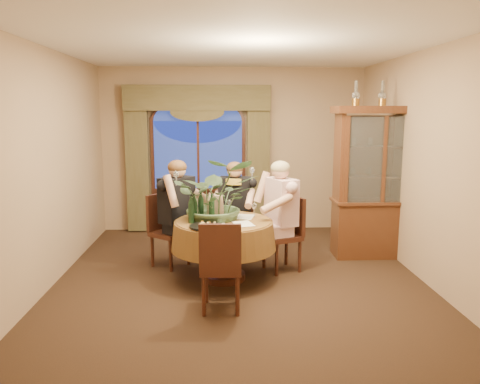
{
  "coord_description": "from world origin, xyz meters",
  "views": [
    {
      "loc": [
        -0.25,
        -5.6,
        2.06
      ],
      "look_at": [
        0.01,
        -0.06,
        1.1
      ],
      "focal_mm": 35.0,
      "sensor_mm": 36.0,
      "label": 1
    }
  ],
  "objects_px": {
    "chair_back": "(170,231)",
    "centerpiece_plant": "(217,167)",
    "person_back": "(177,214)",
    "oil_lamp_left": "(356,93)",
    "chair_right": "(282,235)",
    "stoneware_vase": "(218,207)",
    "person_pink": "(281,216)",
    "olive_bowl": "(225,219)",
    "oil_lamp_center": "(383,93)",
    "person_scarf": "(235,210)",
    "wine_bottle_0": "(212,208)",
    "wine_bottle_2": "(210,206)",
    "china_cabinet": "(378,183)",
    "wine_bottle_4": "(201,205)",
    "chair_front_left": "(221,265)",
    "wine_bottle_1": "(195,206)",
    "dining_table": "(224,250)",
    "wine_bottle_5": "(191,209)",
    "wine_bottle_3": "(194,208)",
    "oil_lamp_right": "(409,93)",
    "chair_back_right": "(236,225)"
  },
  "relations": [
    {
      "from": "chair_back",
      "to": "centerpiece_plant",
      "type": "xyz_separation_m",
      "value": [
        0.63,
        -0.41,
        0.91
      ]
    },
    {
      "from": "person_back",
      "to": "centerpiece_plant",
      "type": "relative_size",
      "value": 1.28
    },
    {
      "from": "oil_lamp_left",
      "to": "chair_back",
      "type": "xyz_separation_m",
      "value": [
        -2.54,
        -0.32,
        -1.82
      ]
    },
    {
      "from": "chair_right",
      "to": "stoneware_vase",
      "type": "bearing_deg",
      "value": 79.86
    },
    {
      "from": "person_pink",
      "to": "olive_bowl",
      "type": "height_order",
      "value": "person_pink"
    },
    {
      "from": "oil_lamp_center",
      "to": "person_scarf",
      "type": "height_order",
      "value": "oil_lamp_center"
    },
    {
      "from": "wine_bottle_0",
      "to": "wine_bottle_2",
      "type": "xyz_separation_m",
      "value": [
        -0.03,
        0.1,
        0.0
      ]
    },
    {
      "from": "china_cabinet",
      "to": "oil_lamp_center",
      "type": "xyz_separation_m",
      "value": [
        0.0,
        0.0,
        1.24
      ]
    },
    {
      "from": "stoneware_vase",
      "to": "wine_bottle_4",
      "type": "bearing_deg",
      "value": 174.99
    },
    {
      "from": "chair_front_left",
      "to": "person_scarf",
      "type": "distance_m",
      "value": 1.78
    },
    {
      "from": "wine_bottle_1",
      "to": "dining_table",
      "type": "bearing_deg",
      "value": -15.46
    },
    {
      "from": "person_scarf",
      "to": "wine_bottle_0",
      "type": "height_order",
      "value": "person_scarf"
    },
    {
      "from": "person_pink",
      "to": "wine_bottle_5",
      "type": "height_order",
      "value": "person_pink"
    },
    {
      "from": "wine_bottle_3",
      "to": "wine_bottle_4",
      "type": "distance_m",
      "value": 0.18
    },
    {
      "from": "china_cabinet",
      "to": "person_back",
      "type": "height_order",
      "value": "china_cabinet"
    },
    {
      "from": "oil_lamp_right",
      "to": "wine_bottle_5",
      "type": "xyz_separation_m",
      "value": [
        -2.95,
        -0.99,
        -1.39
      ]
    },
    {
      "from": "oil_lamp_left",
      "to": "chair_front_left",
      "type": "relative_size",
      "value": 0.35
    },
    {
      "from": "wine_bottle_0",
      "to": "wine_bottle_1",
      "type": "height_order",
      "value": "same"
    },
    {
      "from": "chair_back",
      "to": "wine_bottle_3",
      "type": "bearing_deg",
      "value": 70.08
    },
    {
      "from": "chair_back",
      "to": "wine_bottle_4",
      "type": "height_order",
      "value": "wine_bottle_4"
    },
    {
      "from": "oil_lamp_left",
      "to": "chair_back_right",
      "type": "relative_size",
      "value": 0.35
    },
    {
      "from": "olive_bowl",
      "to": "wine_bottle_2",
      "type": "xyz_separation_m",
      "value": [
        -0.19,
        0.12,
        0.14
      ]
    },
    {
      "from": "wine_bottle_1",
      "to": "oil_lamp_left",
      "type": "bearing_deg",
      "value": 19.77
    },
    {
      "from": "dining_table",
      "to": "wine_bottle_2",
      "type": "xyz_separation_m",
      "value": [
        -0.17,
        0.07,
        0.54
      ]
    },
    {
      "from": "chair_back",
      "to": "wine_bottle_0",
      "type": "relative_size",
      "value": 2.91
    },
    {
      "from": "china_cabinet",
      "to": "wine_bottle_0",
      "type": "bearing_deg",
      "value": -158.76
    },
    {
      "from": "person_pink",
      "to": "wine_bottle_5",
      "type": "relative_size",
      "value": 4.39
    },
    {
      "from": "person_scarf",
      "to": "wine_bottle_3",
      "type": "bearing_deg",
      "value": 70.37
    },
    {
      "from": "oil_lamp_center",
      "to": "wine_bottle_2",
      "type": "relative_size",
      "value": 1.03
    },
    {
      "from": "wine_bottle_3",
      "to": "person_back",
      "type": "bearing_deg",
      "value": 115.93
    },
    {
      "from": "wine_bottle_4",
      "to": "wine_bottle_0",
      "type": "bearing_deg",
      "value": -52.86
    },
    {
      "from": "person_back",
      "to": "wine_bottle_3",
      "type": "height_order",
      "value": "person_back"
    },
    {
      "from": "wine_bottle_4",
      "to": "oil_lamp_right",
      "type": "bearing_deg",
      "value": 14.34
    },
    {
      "from": "chair_back_right",
      "to": "olive_bowl",
      "type": "xyz_separation_m",
      "value": [
        -0.17,
        -0.89,
        0.29
      ]
    },
    {
      "from": "stoneware_vase",
      "to": "olive_bowl",
      "type": "height_order",
      "value": "stoneware_vase"
    },
    {
      "from": "chair_back",
      "to": "wine_bottle_3",
      "type": "relative_size",
      "value": 2.91
    },
    {
      "from": "wine_bottle_1",
      "to": "wine_bottle_3",
      "type": "relative_size",
      "value": 1.0
    },
    {
      "from": "olive_bowl",
      "to": "oil_lamp_center",
      "type": "bearing_deg",
      "value": 23.02
    },
    {
      "from": "person_scarf",
      "to": "wine_bottle_4",
      "type": "height_order",
      "value": "person_scarf"
    },
    {
      "from": "person_pink",
      "to": "chair_front_left",
      "type": "bearing_deg",
      "value": 123.6
    },
    {
      "from": "wine_bottle_4",
      "to": "wine_bottle_1",
      "type": "bearing_deg",
      "value": -142.33
    },
    {
      "from": "person_pink",
      "to": "person_scarf",
      "type": "relative_size",
      "value": 1.05
    },
    {
      "from": "chair_front_left",
      "to": "olive_bowl",
      "type": "xyz_separation_m",
      "value": [
        0.06,
        0.84,
        0.29
      ]
    },
    {
      "from": "china_cabinet",
      "to": "chair_back_right",
      "type": "distance_m",
      "value": 2.09
    },
    {
      "from": "wine_bottle_4",
      "to": "wine_bottle_5",
      "type": "bearing_deg",
      "value": -111.72
    },
    {
      "from": "chair_back_right",
      "to": "chair_front_left",
      "type": "xyz_separation_m",
      "value": [
        -0.22,
        -1.73,
        0.0
      ]
    },
    {
      "from": "oil_lamp_left",
      "to": "chair_front_left",
      "type": "bearing_deg",
      "value": -136.54
    },
    {
      "from": "chair_back",
      "to": "person_scarf",
      "type": "bearing_deg",
      "value": 147.29
    },
    {
      "from": "chair_front_left",
      "to": "wine_bottle_3",
      "type": "bearing_deg",
      "value": 112.41
    },
    {
      "from": "chair_right",
      "to": "wine_bottle_0",
      "type": "distance_m",
      "value": 1.06
    }
  ]
}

